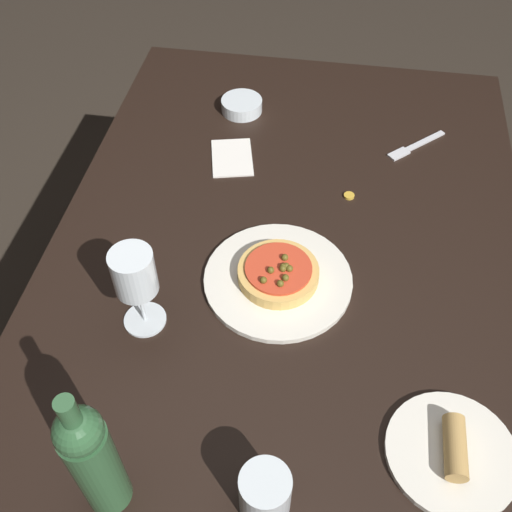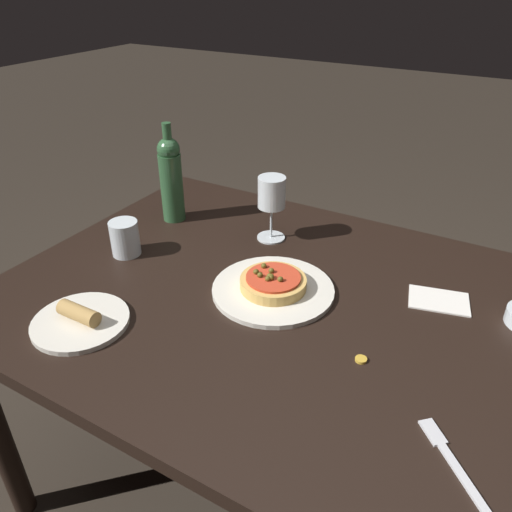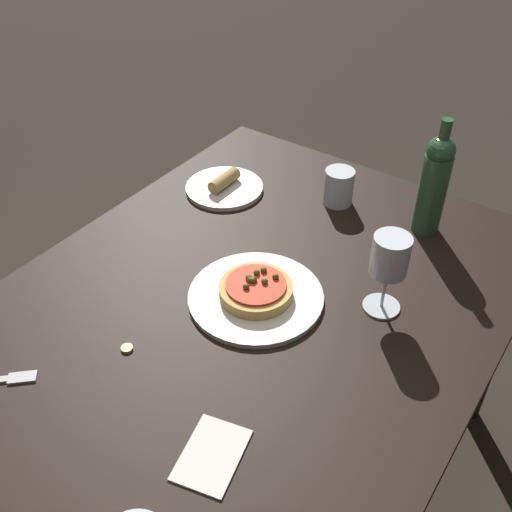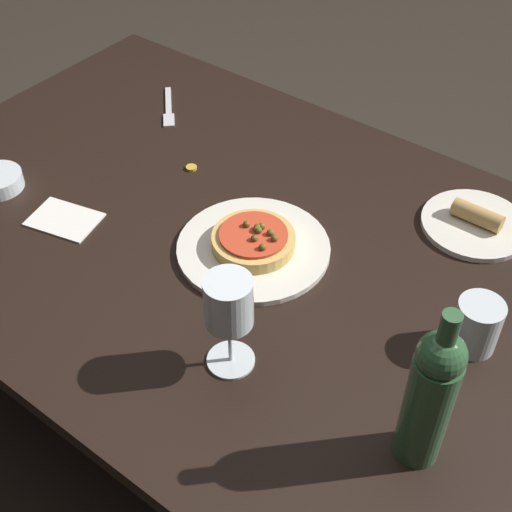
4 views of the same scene
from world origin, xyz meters
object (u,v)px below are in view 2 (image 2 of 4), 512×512
Objects in this scene: bottle_cap at (361,359)px; pizza at (273,282)px; dining_table at (303,329)px; wine_glass at (272,195)px; wine_bottle at (171,177)px; side_plate at (80,320)px; fork at (449,456)px; water_cup at (125,238)px; dinner_plate at (273,290)px.

pizza is at bearing -25.08° from bottle_cap.
dining_table is 7.82× the size of wine_glass.
side_plate is (-0.15, 0.52, -0.12)m from wine_bottle.
side_plate is at bearing 50.44° from fork.
wine_bottle reaches higher than fork.
water_cup reaches higher than dining_table.
water_cup is 0.45× the size of side_plate.
dinner_plate is 1.84× the size of pizza.
dining_table is 0.54m from water_cup.
water_cup reaches higher than side_plate.
wine_glass is 0.55m from bottle_cap.
wine_glass reaches higher than side_plate.
wine_glass is at bearing -41.98° from bottle_cap.
bottle_cap is (-0.18, 0.12, 0.08)m from dining_table.
pizza reaches higher than dining_table.
pizza is at bearing -174.90° from water_cup.
pizza reaches higher than side_plate.
wine_glass is 0.80m from fork.
dining_table is 15.18× the size of water_cup.
pizza is 0.29m from wine_glass.
fork is 5.90× the size of bottle_cap.
dinner_plate is 0.54m from fork.
dining_table is 0.39m from wine_glass.
dinner_plate is 0.51m from wine_bottle.
pizza is 0.43m from water_cup.
pizza is 0.30m from bottle_cap.
fork is (-0.90, 0.23, -0.05)m from water_cup.
dinner_plate is 1.58× the size of wine_glass.
bottle_cap is at bearing 155.83° from wine_bottle.
wine_bottle is at bearing 6.57° from wine_glass.
wine_glass is at bearing -173.43° from wine_bottle.
wine_bottle is 1.04m from fork.
side_plate is (0.31, 0.32, -0.02)m from pizza.
water_cup is (0.52, 0.03, 0.12)m from dining_table.
dining_table is at bearing -141.76° from side_plate.
water_cup is 0.93m from fork.
pizza is 0.54m from fork.
bottle_cap is (-0.40, 0.36, -0.13)m from wine_glass.
side_plate reaches higher than fork.
wine_bottle reaches higher than bottle_cap.
pizza is 0.54× the size of wine_bottle.
wine_glass is 1.32× the size of fork.
dining_table is 9.13× the size of pizza.
side_plate is (0.31, 0.32, 0.00)m from dinner_plate.
wine_glass is 7.77× the size of bottle_cap.
dining_table is 60.80× the size of bottle_cap.
dinner_plate is at bearing 119.52° from wine_glass.
dinner_plate reaches higher than bottle_cap.
water_cup reaches higher than bottle_cap.
fork is 0.78m from side_plate.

